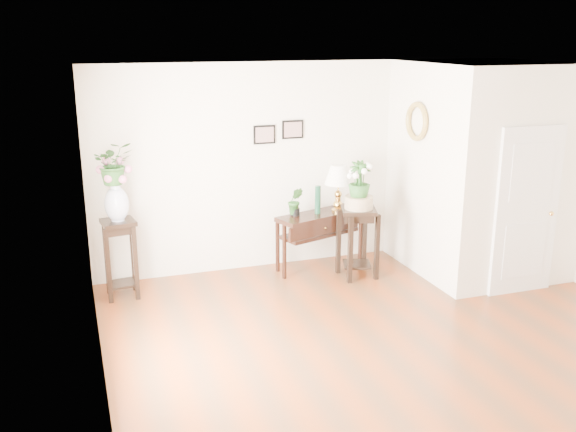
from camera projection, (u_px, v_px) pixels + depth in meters
name	position (u px, v px, depth m)	size (l,w,h in m)	color
floor	(401.00, 343.00, 6.77)	(6.00, 5.50, 0.02)	brown
ceiling	(415.00, 72.00, 6.00)	(6.00, 5.50, 0.02)	white
wall_back	(309.00, 164.00, 8.88)	(6.00, 0.02, 2.80)	silver
wall_left	(94.00, 247.00, 5.44)	(0.02, 5.50, 2.80)	silver
partition	(480.00, 168.00, 8.66)	(1.80, 1.95, 2.80)	silver
door	(527.00, 211.00, 7.84)	(0.90, 0.05, 2.10)	silver
art_print_left	(264.00, 135.00, 8.54)	(0.30, 0.02, 0.25)	black
art_print_right	(293.00, 129.00, 8.65)	(0.30, 0.02, 0.25)	black
wall_ornament	(417.00, 122.00, 8.30)	(0.51, 0.51, 0.07)	tan
console_table	(319.00, 242.00, 8.75)	(1.22, 0.41, 0.82)	black
table_lamp	(338.00, 186.00, 8.63)	(0.37, 0.37, 0.65)	gold
green_vase	(318.00, 201.00, 8.58)	(0.08, 0.08, 0.38)	#133B27
potted_plant	(295.00, 202.00, 8.48)	(0.20, 0.16, 0.36)	#255620
plant_stand_a	(121.00, 259.00, 7.85)	(0.38, 0.38, 0.98)	black
porcelain_vase	(117.00, 202.00, 7.66)	(0.29, 0.29, 0.50)	silver
lily_arrangement	(114.00, 167.00, 7.54)	(0.46, 0.40, 0.51)	#255620
plant_stand_b	(357.00, 243.00, 8.51)	(0.44, 0.44, 0.94)	black
ceramic_bowl	(359.00, 203.00, 8.36)	(0.37, 0.37, 0.16)	tan
narcissus	(359.00, 181.00, 8.28)	(0.28, 0.28, 0.51)	#255620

